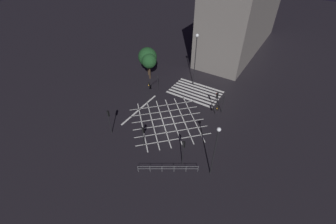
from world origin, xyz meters
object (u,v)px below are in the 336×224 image
at_px(traffic_light_median_north, 143,133).
at_px(street_tree_far, 149,61).
at_px(street_lamp_west, 196,49).
at_px(traffic_light_sw_cross, 220,106).
at_px(street_lamp_east, 216,145).
at_px(traffic_light_nw_cross, 184,148).
at_px(street_tree_near, 148,57).
at_px(traffic_light_se_cross, 153,83).
at_px(traffic_light_ne_cross, 109,117).
at_px(traffic_light_sw_main, 217,99).

relative_size(traffic_light_median_north, street_tree_far, 0.61).
xyz_separation_m(street_lamp_west, street_tree_far, (8.54, 2.40, -3.43)).
relative_size(traffic_light_median_north, traffic_light_sw_cross, 0.98).
distance_m(traffic_light_sw_cross, street_lamp_east, 11.26).
bearing_deg(traffic_light_nw_cross, street_lamp_east, -81.81).
xyz_separation_m(traffic_light_sw_cross, street_lamp_east, (-3.29, 10.40, 2.80)).
bearing_deg(street_lamp_east, traffic_light_nw_cross, 8.19).
distance_m(traffic_light_median_north, street_lamp_west, 18.25).
height_order(traffic_light_median_north, street_tree_near, street_tree_near).
bearing_deg(street_tree_near, street_lamp_west, -171.52).
bearing_deg(traffic_light_median_north, traffic_light_se_cross, 28.89).
bearing_deg(traffic_light_ne_cross, street_lamp_east, -85.88).
height_order(traffic_light_sw_main, traffic_light_sw_cross, traffic_light_sw_main).
bearing_deg(street_tree_near, traffic_light_ne_cross, 107.84).
bearing_deg(street_tree_far, traffic_light_sw_main, 167.12).
relative_size(street_lamp_east, street_lamp_west, 0.78).
height_order(traffic_light_sw_cross, street_tree_near, street_tree_near).
distance_m(traffic_light_se_cross, traffic_light_median_north, 12.07).
bearing_deg(street_lamp_west, street_tree_far, 15.70).
distance_m(traffic_light_ne_cross, traffic_light_sw_main, 16.56).
relative_size(traffic_light_se_cross, street_lamp_west, 0.34).
height_order(traffic_light_ne_cross, traffic_light_sw_main, traffic_light_ne_cross).
bearing_deg(street_lamp_east, street_tree_near, -37.02).
relative_size(traffic_light_nw_cross, street_tree_far, 0.78).
bearing_deg(street_lamp_east, traffic_light_median_north, 2.74).
relative_size(traffic_light_ne_cross, street_tree_near, 0.72).
height_order(traffic_light_se_cross, street_lamp_west, street_lamp_west).
height_order(traffic_light_nw_cross, street_lamp_west, street_lamp_west).
bearing_deg(traffic_light_sw_cross, traffic_light_median_north, -31.14).
height_order(traffic_light_ne_cross, traffic_light_nw_cross, traffic_light_ne_cross).
distance_m(traffic_light_sw_main, street_tree_far, 15.94).
relative_size(traffic_light_nw_cross, street_tree_near, 0.71).
distance_m(street_lamp_west, street_tree_near, 10.24).
relative_size(street_lamp_west, street_tree_far, 1.89).
height_order(street_lamp_east, street_tree_far, street_lamp_east).
bearing_deg(street_tree_far, street_tree_near, -42.45).
distance_m(traffic_light_sw_cross, street_lamp_west, 11.33).
height_order(traffic_light_se_cross, traffic_light_ne_cross, traffic_light_ne_cross).
height_order(traffic_light_ne_cross, traffic_light_sw_cross, traffic_light_ne_cross).
height_order(traffic_light_se_cross, traffic_light_sw_cross, traffic_light_se_cross).
bearing_deg(traffic_light_median_north, street_lamp_east, -87.26).
bearing_deg(street_lamp_west, street_lamp_east, 123.08).
bearing_deg(street_lamp_west, traffic_light_ne_cross, 76.92).
height_order(traffic_light_nw_cross, traffic_light_sw_cross, traffic_light_nw_cross).
relative_size(traffic_light_sw_main, street_lamp_west, 0.41).
bearing_deg(traffic_light_sw_cross, traffic_light_nw_cross, -1.85).
bearing_deg(traffic_light_sw_main, street_tree_far, -12.88).
relative_size(traffic_light_sw_main, street_tree_far, 0.78).
bearing_deg(traffic_light_ne_cross, street_tree_far, 15.35).
bearing_deg(traffic_light_sw_main, traffic_light_se_cross, 4.97).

